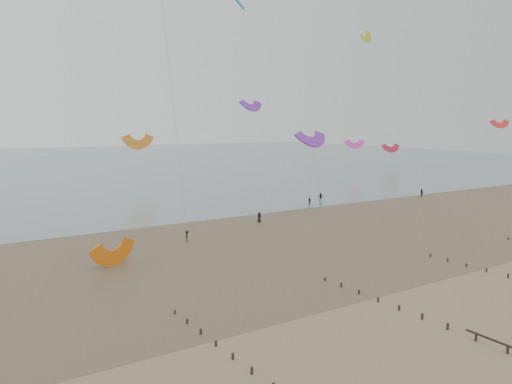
# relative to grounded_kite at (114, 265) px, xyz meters

# --- Properties ---
(ground) EXTENTS (500.00, 500.00, 0.00)m
(ground) POSITION_rel_grounded_kite_xyz_m (13.81, -30.67, 0.00)
(ground) COLOR brown
(ground) RESTS_ON ground
(sea_and_shore) EXTENTS (500.00, 665.00, 0.03)m
(sea_and_shore) POSITION_rel_grounded_kite_xyz_m (9.73, 3.73, 0.01)
(sea_and_shore) COLOR #475654
(sea_and_shore) RESTS_ON ground
(kitesurfers) EXTENTS (123.57, 20.57, 1.85)m
(kitesurfers) POSITION_rel_grounded_kite_xyz_m (32.64, 17.73, 0.87)
(kitesurfers) COLOR black
(kitesurfers) RESTS_ON ground
(grounded_kite) EXTENTS (7.32, 6.71, 3.25)m
(grounded_kite) POSITION_rel_grounded_kite_xyz_m (0.00, 0.00, 0.00)
(grounded_kite) COLOR #D6600D
(grounded_kite) RESTS_ON ground
(kites_airborne) EXTENTS (256.54, 129.88, 45.45)m
(kites_airborne) POSITION_rel_grounded_kite_xyz_m (2.23, 64.17, 20.86)
(kites_airborne) COLOR maroon
(kites_airborne) RESTS_ON ground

